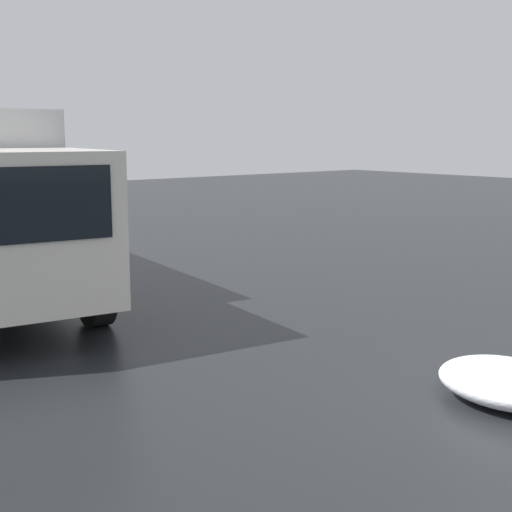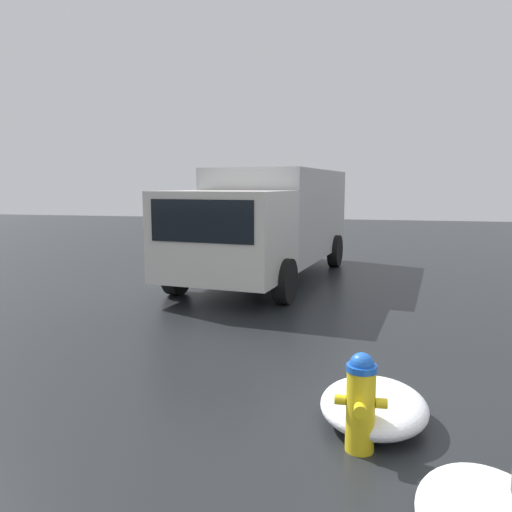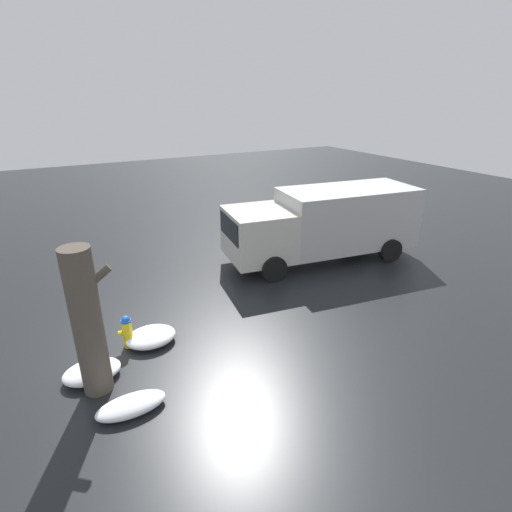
% 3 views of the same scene
% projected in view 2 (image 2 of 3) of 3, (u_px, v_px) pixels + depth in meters
% --- Properties ---
extents(ground_plane, '(60.00, 60.00, 0.00)m').
position_uv_depth(ground_plane, '(359.00, 450.00, 4.41)').
color(ground_plane, black).
extents(fire_hydrant, '(0.36, 0.46, 0.89)m').
position_uv_depth(fire_hydrant, '(360.00, 401.00, 4.34)').
color(fire_hydrant, yellow).
rests_on(fire_hydrant, ground_plane).
extents(delivery_truck, '(7.60, 3.46, 2.70)m').
position_uv_depth(delivery_truck, '(270.00, 218.00, 12.48)').
color(delivery_truck, beige).
rests_on(delivery_truck, ground_plane).
extents(snow_pile_by_hydrant, '(1.29, 1.04, 0.36)m').
position_uv_depth(snow_pile_by_hydrant, '(373.00, 405.00, 4.88)').
color(snow_pile_by_hydrant, white).
rests_on(snow_pile_by_hydrant, ground_plane).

